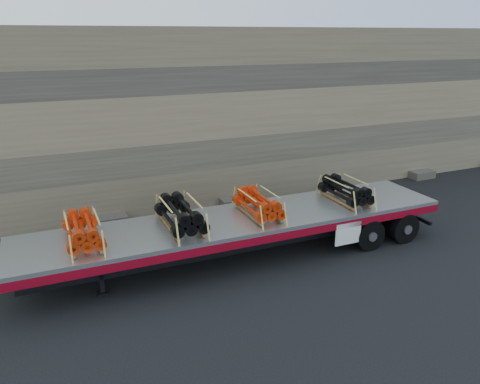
% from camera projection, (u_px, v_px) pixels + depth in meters
% --- Properties ---
extents(ground, '(120.00, 120.00, 0.00)m').
position_uv_depth(ground, '(235.00, 264.00, 14.42)').
color(ground, black).
rests_on(ground, ground).
extents(rock_wall, '(44.00, 3.00, 7.00)m').
position_uv_depth(rock_wall, '(172.00, 118.00, 18.94)').
color(rock_wall, '#7A6B54').
rests_on(rock_wall, ground).
extents(trailer, '(13.53, 2.65, 1.35)m').
position_uv_depth(trailer, '(241.00, 237.00, 14.67)').
color(trailer, '#B9BDC2').
rests_on(trailer, ground).
extents(bundle_front, '(0.97, 1.92, 0.68)m').
position_uv_depth(bundle_front, '(83.00, 231.00, 12.59)').
color(bundle_front, red).
rests_on(bundle_front, trailer).
extents(bundle_midfront, '(1.06, 2.12, 0.75)m').
position_uv_depth(bundle_midfront, '(181.00, 215.00, 13.61)').
color(bundle_midfront, black).
rests_on(bundle_midfront, trailer).
extents(bundle_midrear, '(0.97, 1.93, 0.68)m').
position_uv_depth(bundle_midrear, '(258.00, 204.00, 14.57)').
color(bundle_midrear, red).
rests_on(bundle_midrear, trailer).
extents(bundle_rear, '(0.97, 1.94, 0.69)m').
position_uv_depth(bundle_rear, '(345.00, 191.00, 15.80)').
color(bundle_rear, black).
rests_on(bundle_rear, trailer).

